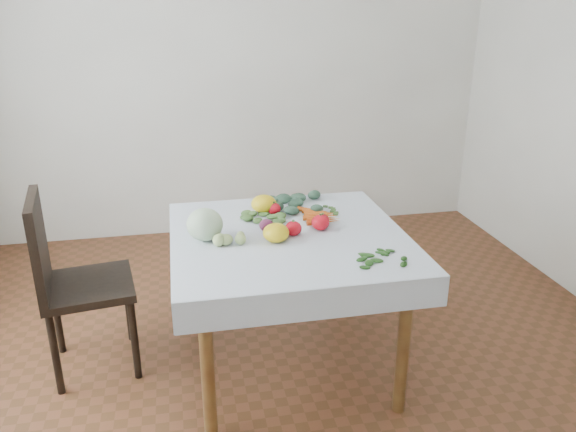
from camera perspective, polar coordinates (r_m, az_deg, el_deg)
name	(u,v)px	position (r m, az deg, el deg)	size (l,w,h in m)	color
ground	(289,365)	(3.09, 0.07, -14.92)	(4.00, 4.00, 0.00)	brown
back_wall	(237,65)	(4.50, -5.20, 15.02)	(4.00, 0.04, 2.70)	white
table	(289,254)	(2.76, 0.07, -3.84)	(1.00, 1.00, 0.75)	brown
tablecloth	(289,235)	(2.72, 0.07, -1.94)	(1.12, 1.12, 0.01)	white
chair	(67,274)	(2.99, -21.50, -5.49)	(0.49, 0.49, 0.96)	black
cabbage	(205,224)	(2.66, -8.45, -0.85)	(0.17, 0.17, 0.15)	#B1C3A3
tomato_a	(274,209)	(2.96, -1.43, 0.74)	(0.07, 0.07, 0.06)	red
tomato_b	(320,222)	(2.76, 3.31, -0.66)	(0.09, 0.09, 0.08)	red
tomato_c	(323,220)	(2.81, 3.53, -0.41)	(0.07, 0.07, 0.06)	red
tomato_d	(293,228)	(2.69, 0.54, -1.27)	(0.08, 0.08, 0.07)	red
heirloom_back	(264,204)	(2.99, -2.47, 1.25)	(0.14, 0.14, 0.09)	yellow
heirloom_front	(276,233)	(2.62, -1.23, -1.72)	(0.12, 0.12, 0.09)	yellow
onion_a	(275,231)	(2.68, -1.37, -1.53)	(0.07, 0.07, 0.06)	#591941
onion_b	(266,225)	(2.74, -2.21, -0.95)	(0.07, 0.07, 0.06)	#591941
tomatillo_cluster	(228,240)	(2.61, -6.08, -2.41)	(0.17, 0.10, 0.05)	#9DB367
carrot_bunch	(320,216)	(2.92, 3.28, 0.02)	(0.18, 0.24, 0.03)	orange
kale_bunch	(302,202)	(3.08, 1.40, 1.38)	(0.28, 0.28, 0.04)	#3D634D
basil_bunch	(381,259)	(2.49, 9.48, -4.30)	(0.25, 0.17, 0.01)	#295A1C
dill_bunch	(259,217)	(2.91, -2.99, -0.06)	(0.26, 0.19, 0.03)	#436F33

